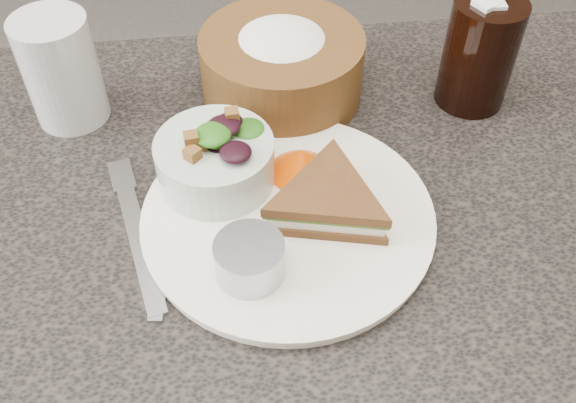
# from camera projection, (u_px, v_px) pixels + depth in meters

# --- Properties ---
(dining_table) EXTENTS (1.00, 0.70, 0.75)m
(dining_table) POSITION_uv_depth(u_px,v_px,m) (293.00, 392.00, 0.92)
(dining_table) COLOR black
(dining_table) RESTS_ON floor
(dinner_plate) EXTENTS (0.29, 0.29, 0.01)m
(dinner_plate) POSITION_uv_depth(u_px,v_px,m) (288.00, 217.00, 0.64)
(dinner_plate) COLOR white
(dinner_plate) RESTS_ON dining_table
(sandwich) EXTENTS (0.17, 0.17, 0.04)m
(sandwich) POSITION_uv_depth(u_px,v_px,m) (328.00, 201.00, 0.62)
(sandwich) COLOR #483219
(sandwich) RESTS_ON dinner_plate
(salad_bowl) EXTENTS (0.14, 0.14, 0.07)m
(salad_bowl) POSITION_uv_depth(u_px,v_px,m) (215.00, 155.00, 0.65)
(salad_bowl) COLOR #B4C3BC
(salad_bowl) RESTS_ON dinner_plate
(dressing_ramekin) EXTENTS (0.08, 0.08, 0.04)m
(dressing_ramekin) POSITION_uv_depth(u_px,v_px,m) (250.00, 259.00, 0.58)
(dressing_ramekin) COLOR #9BA0A9
(dressing_ramekin) RESTS_ON dinner_plate
(orange_wedge) EXTENTS (0.10, 0.10, 0.03)m
(orange_wedge) POSITION_uv_depth(u_px,v_px,m) (301.00, 162.00, 0.67)
(orange_wedge) COLOR #EB4C00
(orange_wedge) RESTS_ON dinner_plate
(fork) EXTENTS (0.06, 0.19, 0.01)m
(fork) POSITION_uv_depth(u_px,v_px,m) (139.00, 239.00, 0.63)
(fork) COLOR #9EA0A3
(fork) RESTS_ON dining_table
(knife) EXTENTS (0.03, 0.20, 0.00)m
(knife) POSITION_uv_depth(u_px,v_px,m) (168.00, 233.00, 0.64)
(knife) COLOR #9B9FA4
(knife) RESTS_ON dining_table
(bread_basket) EXTENTS (0.24, 0.24, 0.11)m
(bread_basket) POSITION_uv_depth(u_px,v_px,m) (282.00, 57.00, 0.75)
(bread_basket) COLOR #55371D
(bread_basket) RESTS_ON dining_table
(cola_glass) EXTENTS (0.09, 0.09, 0.14)m
(cola_glass) POSITION_uv_depth(u_px,v_px,m) (480.00, 49.00, 0.73)
(cola_glass) COLOR black
(cola_glass) RESTS_ON dining_table
(water_glass) EXTENTS (0.11, 0.11, 0.13)m
(water_glass) POSITION_uv_depth(u_px,v_px,m) (61.00, 70.00, 0.71)
(water_glass) COLOR #B6BEC2
(water_glass) RESTS_ON dining_table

